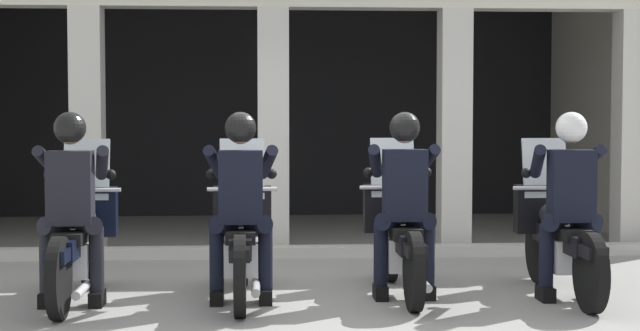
# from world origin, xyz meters

# --- Properties ---
(ground_plane) EXTENTS (80.00, 80.00, 0.00)m
(ground_plane) POSITION_xyz_m (0.00, 3.00, 0.00)
(ground_plane) COLOR gray
(station_building) EXTENTS (9.43, 4.60, 3.36)m
(station_building) POSITION_xyz_m (-0.37, 4.89, 2.10)
(station_building) COLOR black
(station_building) RESTS_ON ground
(kerb_strip) EXTENTS (8.93, 0.24, 0.12)m
(kerb_strip) POSITION_xyz_m (-0.37, 2.10, 0.06)
(kerb_strip) COLOR #B7B5AD
(kerb_strip) RESTS_ON ground
(motorcycle_far_left) EXTENTS (0.62, 2.04, 1.35)m
(motorcycle_far_left) POSITION_xyz_m (-2.06, -0.20, 0.50)
(motorcycle_far_left) COLOR black
(motorcycle_far_left) RESTS_ON ground
(police_officer_far_left) EXTENTS (0.63, 0.61, 1.58)m
(police_officer_far_left) POSITION_xyz_m (-2.06, -0.49, 0.94)
(police_officer_far_left) COLOR black
(police_officer_far_left) RESTS_ON ground
(motorcycle_center_left) EXTENTS (0.62, 2.04, 1.35)m
(motorcycle_center_left) POSITION_xyz_m (-0.69, -0.19, 0.50)
(motorcycle_center_left) COLOR black
(motorcycle_center_left) RESTS_ON ground
(police_officer_center_left) EXTENTS (0.63, 0.61, 1.58)m
(police_officer_center_left) POSITION_xyz_m (-0.69, -0.47, 0.94)
(police_officer_center_left) COLOR black
(police_officer_center_left) RESTS_ON ground
(motorcycle_center_right) EXTENTS (0.62, 2.04, 1.35)m
(motorcycle_center_right) POSITION_xyz_m (0.69, -0.07, 0.50)
(motorcycle_center_right) COLOR black
(motorcycle_center_right) RESTS_ON ground
(police_officer_center_right) EXTENTS (0.63, 0.61, 1.58)m
(police_officer_center_right) POSITION_xyz_m (0.69, -0.35, 0.94)
(police_officer_center_right) COLOR black
(police_officer_center_right) RESTS_ON ground
(motorcycle_far_right) EXTENTS (0.62, 2.04, 1.35)m
(motorcycle_far_right) POSITION_xyz_m (2.06, -0.23, 0.50)
(motorcycle_far_right) COLOR black
(motorcycle_far_right) RESTS_ON ground
(police_officer_far_right) EXTENTS (0.63, 0.61, 1.58)m
(police_officer_far_right) POSITION_xyz_m (2.06, -0.51, 0.94)
(police_officer_far_right) COLOR black
(police_officer_far_right) RESTS_ON ground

